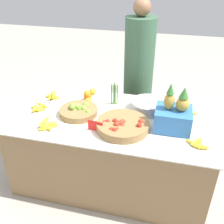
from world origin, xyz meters
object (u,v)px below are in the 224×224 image
(vendor_person, at_px, (138,79))
(lime_bowl, at_px, (79,111))
(tomato_basket, at_px, (122,125))
(price_sign, at_px, (95,126))
(produce_crate, at_px, (174,115))
(metal_bowl, at_px, (148,106))

(vendor_person, bearing_deg, lime_bowl, -114.50)
(tomato_basket, distance_m, price_sign, 0.22)
(tomato_basket, bearing_deg, produce_crate, 16.54)
(produce_crate, distance_m, vendor_person, 1.01)
(tomato_basket, distance_m, vendor_person, 1.03)
(produce_crate, bearing_deg, vendor_person, 115.15)
(metal_bowl, height_order, vendor_person, vendor_person)
(lime_bowl, xyz_separation_m, tomato_basket, (0.43, -0.14, 0.00))
(produce_crate, bearing_deg, price_sign, -162.41)
(tomato_basket, height_order, vendor_person, vendor_person)
(metal_bowl, height_order, produce_crate, produce_crate)
(tomato_basket, bearing_deg, vendor_person, 91.66)
(vendor_person, bearing_deg, produce_crate, -64.85)
(lime_bowl, xyz_separation_m, produce_crate, (0.83, -0.02, 0.09))
(produce_crate, bearing_deg, metal_bowl, 132.85)
(price_sign, distance_m, produce_crate, 0.64)
(metal_bowl, distance_m, vendor_person, 0.69)
(price_sign, relative_size, produce_crate, 0.33)
(metal_bowl, bearing_deg, tomato_basket, -114.26)
(lime_bowl, relative_size, produce_crate, 0.85)
(lime_bowl, relative_size, metal_bowl, 1.10)
(tomato_basket, height_order, metal_bowl, tomato_basket)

